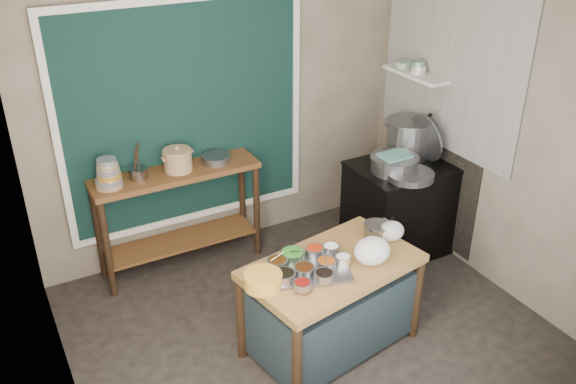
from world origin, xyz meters
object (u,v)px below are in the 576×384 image
condiment_tray (309,270)px  yellow_basin (263,280)px  prep_table (331,305)px  saucepan (377,231)px  back_counter (180,219)px  utensil_cup (138,173)px  steamer (394,164)px  stove_block (400,209)px  stock_pot (408,138)px  ceramic_crock (178,161)px

condiment_tray → yellow_basin: 0.36m
prep_table → saucepan: size_ratio=5.89×
back_counter → prep_table: bearing=-69.2°
utensil_cup → yellow_basin: bearing=-77.5°
condiment_tray → steamer: size_ratio=1.25×
back_counter → stove_block: size_ratio=1.61×
yellow_basin → steamer: bearing=25.5°
stock_pot → ceramic_crock: bearing=164.9°
utensil_cup → ceramic_crock: bearing=-2.4°
utensil_cup → stock_pot: stock_pot is taller
back_counter → stove_block: 2.04m
yellow_basin → saucepan: 1.04m
saucepan → ceramic_crock: size_ratio=0.82×
yellow_basin → stove_block: bearing=24.9°
condiment_tray → ceramic_crock: bearing=103.3°
stove_block → saucepan: 1.16m
stock_pot → saucepan: bearing=-137.8°
stove_block → steamer: (-0.17, -0.05, 0.53)m
saucepan → steamer: bearing=25.2°
yellow_basin → utensil_cup: utensil_cup is taller
prep_table → ceramic_crock: (-0.57, 1.58, 0.66)m
yellow_basin → utensil_cup: size_ratio=1.66×
yellow_basin → utensil_cup: (-0.36, 1.60, 0.20)m
stock_pot → steamer: 0.42m
yellow_basin → steamer: steamer is taller
utensil_cup → saucepan: bearing=-46.4°
stove_block → saucepan: bearing=-138.9°
prep_table → saucepan: saucepan is taller
prep_table → steamer: 1.50m
saucepan → yellow_basin: bearing=167.8°
yellow_basin → stock_pot: bearing=27.2°
ceramic_crock → steamer: bearing=-24.6°
saucepan → stock_pot: size_ratio=0.49×
stove_block → condiment_tray: stove_block is taller
back_counter → steamer: (1.73, -0.78, 0.48)m
prep_table → utensil_cup: size_ratio=7.98×
condiment_tray → back_counter: bearing=104.3°
condiment_tray → ceramic_crock: ceramic_crock is taller
condiment_tray → saucepan: size_ratio=2.56×
prep_table → stock_pot: size_ratio=2.88×
back_counter → stove_block: bearing=-21.0°
condiment_tray → stock_pot: (1.66, 1.03, 0.29)m
steamer → utensil_cup: bearing=158.7°
steamer → prep_table: bearing=-144.9°
condiment_tray → utensil_cup: (-0.72, 1.60, 0.23)m
stock_pot → yellow_basin: bearing=-152.8°
prep_table → utensil_cup: utensil_cup is taller
condiment_tray → saucepan: 0.69m
prep_table → stock_pot: stock_pot is taller
yellow_basin → stock_pot: size_ratio=0.60×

